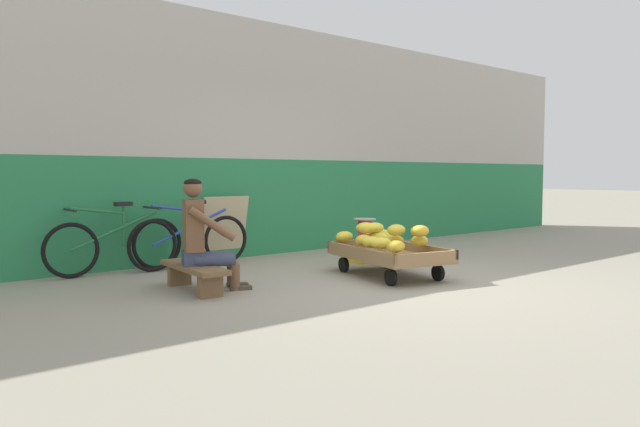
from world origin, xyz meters
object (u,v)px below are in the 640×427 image
Objects in this scene: shopping_bag at (409,255)px; plastic_crate at (365,251)px; low_bench at (194,272)px; vendor_seated at (202,235)px; sign_board at (224,228)px; bicycle_far_left at (190,240)px; banana_cart at (389,256)px; weighing_scale at (365,229)px; bicycle_near_left at (115,244)px.

plastic_crate is at bearing 119.58° from shopping_bag.
low_bench is at bearing 175.83° from shopping_bag.
vendor_seated reaches higher than sign_board.
sign_board is at bearing 51.03° from low_bench.
banana_cart is at bearing -55.19° from bicycle_far_left.
weighing_scale reaches higher than shopping_bag.
bicycle_near_left reaches higher than low_bench.
weighing_scale is 0.69m from shopping_bag.
vendor_seated is (-2.07, 0.64, 0.33)m from banana_cart.
vendor_seated is 2.66m from weighing_scale.
weighing_scale is 1.25× the size of shopping_bag.
vendor_seated is 3.17× the size of plastic_crate.
banana_cart is 3.23m from bicycle_near_left.
sign_board is (1.40, 1.73, 0.24)m from low_bench.
bicycle_near_left reaches higher than weighing_scale.
sign_board is at bearing 107.57° from banana_cart.
weighing_scale is 3.17m from bicycle_near_left.
low_bench is 3.03m from shopping_bag.
plastic_crate is (0.57, 0.98, -0.09)m from banana_cart.
low_bench is 2.23m from sign_board.
vendor_seated is at bearing -21.47° from low_bench.
plastic_crate is 2.30m from bicycle_far_left.
bicycle_far_left is (-2.01, 1.10, 0.20)m from plastic_crate.
vendor_seated reaches higher than banana_cart.
shopping_bag is at bearing -60.37° from weighing_scale.
banana_cart is 0.96× the size of bicycle_far_left.
vendor_seated reaches higher than weighing_scale.
low_bench is at bearing -82.59° from bicycle_near_left.
banana_cart is at bearing -120.22° from plastic_crate.
weighing_scale is at bearing 119.63° from shopping_bag.
plastic_crate is at bearing 90.00° from weighing_scale.
vendor_seated is 1.61m from bicycle_near_left.
weighing_scale is at bearing 6.38° from low_bench.
sign_board reaches higher than banana_cart.
banana_cart reaches higher than plastic_crate.
bicycle_near_left is at bearing 136.81° from banana_cart.
sign_board is at bearing 6.63° from bicycle_near_left.
weighing_scale is at bearing -46.98° from sign_board.
bicycle_near_left is (-2.92, 1.24, -0.10)m from weighing_scale.
shopping_bag is at bearing -50.14° from sign_board.
bicycle_near_left is 1.00× the size of bicycle_far_left.
low_bench is 0.98× the size of vendor_seated.
bicycle_near_left is at bearing 151.34° from shopping_bag.
vendor_seated is 3.80× the size of weighing_scale.
low_bench is 3.12× the size of plastic_crate.
sign_board is at bearing 25.10° from bicycle_far_left.
shopping_bag is (2.94, -0.19, -0.45)m from vendor_seated.
banana_cart is at bearing -72.43° from sign_board.
bicycle_near_left is 6.92× the size of shopping_bag.
shopping_bag is at bearing 27.42° from banana_cart.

